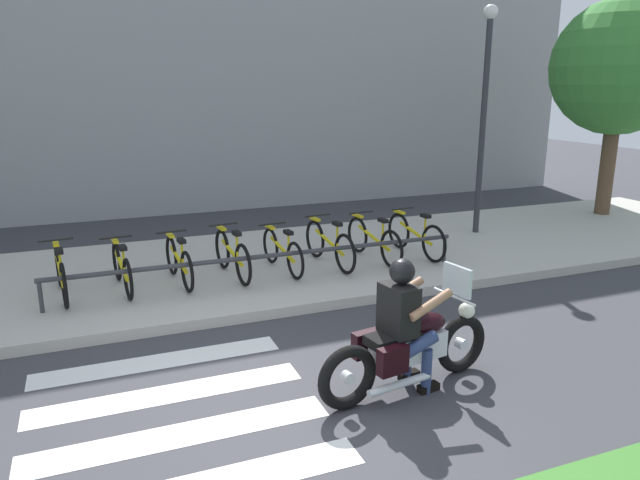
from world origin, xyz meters
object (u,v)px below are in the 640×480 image
object	(u,v)px
bicycle_1	(122,268)
bicycle_6	(374,240)
bicycle_5	(329,244)
street_lamp	(484,103)
bicycle_3	(232,255)
bike_rack	(267,257)
bicycle_0	(61,273)
rider	(405,316)
motorcycle	(409,348)
bicycle_7	(415,235)
tree_near_rack	(620,68)
bicycle_4	(282,251)
bicycle_2	(179,261)

from	to	relation	value
bicycle_1	bicycle_6	xyz separation A→B (m)	(4.16, -0.00, 0.02)
bicycle_5	street_lamp	distance (m)	4.46
bicycle_3	bike_rack	distance (m)	0.70
bicycle_1	bicycle_5	distance (m)	3.32
bicycle_0	bicycle_1	distance (m)	0.83
rider	bicycle_5	size ratio (longest dim) A/B	0.84
bicycle_1	bike_rack	xyz separation A→B (m)	(2.08, -0.55, 0.09)
motorcycle	bicycle_1	bearing A→B (deg)	123.54
bicycle_7	tree_near_rack	world-z (taller)	tree_near_rack
bicycle_3	bike_rack	world-z (taller)	bicycle_3
street_lamp	bicycle_3	bearing A→B (deg)	-169.22
bicycle_4	rider	bearing A→B (deg)	-89.57
bicycle_2	bicycle_7	distance (m)	4.16
bicycle_4	bicycle_6	distance (m)	1.66
street_lamp	bicycle_0	bearing A→B (deg)	-172.59
rider	tree_near_rack	xyz separation A→B (m)	(8.39, 5.35, 2.63)
bike_rack	street_lamp	distance (m)	5.64
motorcycle	bicycle_1	size ratio (longest dim) A/B	1.37
motorcycle	bicycle_6	bearing A→B (deg)	68.34
motorcycle	bike_rack	size ratio (longest dim) A/B	0.34
bicycle_7	bicycle_1	bearing A→B (deg)	179.99
bicycle_2	bike_rack	distance (m)	1.37
bicycle_2	bicycle_5	size ratio (longest dim) A/B	0.91
bicycle_1	bike_rack	size ratio (longest dim) A/B	0.25
bicycle_0	bicycle_1	size ratio (longest dim) A/B	1.04
bicycle_3	bicycle_0	bearing A→B (deg)	179.99
bicycle_3	bicycle_5	xyz separation A→B (m)	(1.66, 0.00, 0.00)
motorcycle	street_lamp	world-z (taller)	street_lamp
bicycle_7	bicycle_6	bearing A→B (deg)	179.98
street_lamp	bicycle_1	bearing A→B (deg)	-171.73
bicycle_1	bicycle_6	world-z (taller)	bicycle_6
rider	bicycle_0	world-z (taller)	rider
bicycle_3	bicycle_6	bearing A→B (deg)	0.01
bicycle_0	bicycle_5	xyz separation A→B (m)	(4.16, -0.00, 0.01)
bicycle_4	bicycle_5	bearing A→B (deg)	-0.07
motorcycle	street_lamp	size ratio (longest dim) A/B	0.47
bicycle_6	bike_rack	distance (m)	2.15
bicycle_5	tree_near_rack	bearing A→B (deg)	10.63
bicycle_5	bicycle_1	bearing A→B (deg)	179.99
bicycle_2	street_lamp	size ratio (longest dim) A/B	0.34
motorcycle	bicycle_4	size ratio (longest dim) A/B	1.36
motorcycle	bicycle_3	distance (m)	4.03
bicycle_5	street_lamp	size ratio (longest dim) A/B	0.38
rider	bicycle_2	bearing A→B (deg)	113.29
motorcycle	bicycle_1	distance (m)	4.70
rider	bicycle_6	xyz separation A→B (m)	(1.63, 3.93, -0.33)
bicycle_2	street_lamp	world-z (taller)	street_lamp
rider	bicycle_4	size ratio (longest dim) A/B	0.91
bicycle_5	tree_near_rack	distance (m)	8.26
bicycle_7	bicycle_3	bearing A→B (deg)	-180.00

